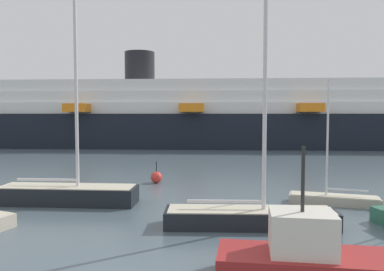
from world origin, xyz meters
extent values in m
cube|color=#BCB29E|center=(7.89, 10.44, 0.22)|extent=(4.56, 1.97, 0.45)
cube|color=beige|center=(7.89, 10.44, 0.47)|extent=(4.36, 1.84, 0.04)
cylinder|color=silver|center=(7.55, 10.51, 3.44)|extent=(0.11, 0.11, 5.98)
cylinder|color=silver|center=(8.52, 10.32, 0.80)|extent=(1.97, 0.46, 0.08)
cube|color=black|center=(3.45, 6.09, 0.35)|extent=(7.15, 2.20, 0.71)
cube|color=beige|center=(3.45, 6.09, 0.73)|extent=(6.86, 2.05, 0.04)
cylinder|color=silver|center=(4.01, 6.14, 6.20)|extent=(0.17, 0.17, 11.00)
cylinder|color=silver|center=(2.43, 6.01, 1.06)|extent=(3.17, 0.39, 0.14)
cube|color=black|center=(-5.86, 9.05, 0.45)|extent=(7.28, 2.14, 0.89)
cube|color=beige|center=(-5.86, 9.05, 0.91)|extent=(6.98, 1.98, 0.04)
cylinder|color=silver|center=(-5.28, 9.07, 5.95)|extent=(0.17, 0.17, 10.12)
cylinder|color=silver|center=(-6.90, 9.00, 1.24)|extent=(3.25, 0.27, 0.14)
cube|color=maroon|center=(4.93, 1.12, 0.40)|extent=(5.23, 1.96, 0.81)
cube|color=silver|center=(4.68, 1.13, 1.39)|extent=(1.80, 1.42, 1.17)
cylinder|color=#262626|center=(4.68, 1.13, 2.89)|extent=(0.10, 0.10, 1.81)
sphere|color=red|center=(-2.45, 15.27, 0.38)|extent=(0.77, 0.77, 0.77)
cylinder|color=black|center=(-2.45, 15.27, 1.11)|extent=(0.06, 0.06, 0.69)
cube|color=black|center=(4.37, 44.72, 2.34)|extent=(85.68, 16.50, 4.68)
cube|color=white|center=(4.37, 44.72, 5.45)|extent=(78.80, 14.71, 1.53)
cube|color=white|center=(4.37, 44.72, 6.98)|extent=(74.08, 13.83, 1.53)
cube|color=white|center=(4.37, 44.72, 8.52)|extent=(69.35, 12.94, 1.53)
cube|color=orange|center=(-17.61, 37.32, 5.45)|extent=(3.19, 2.55, 1.07)
cube|color=orange|center=(-2.73, 38.13, 5.45)|extent=(3.19, 2.55, 1.07)
cube|color=orange|center=(12.15, 38.93, 5.45)|extent=(3.19, 2.55, 1.07)
cylinder|color=black|center=(-10.93, 43.89, 11.41)|extent=(4.29, 4.29, 4.26)
camera|label=1|loc=(2.81, -9.32, 4.68)|focal=34.97mm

